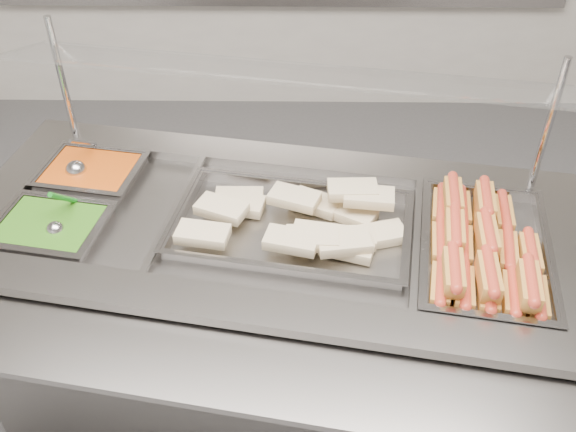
{
  "coord_description": "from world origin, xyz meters",
  "views": [
    {
      "loc": [
        0.09,
        -0.88,
        1.87
      ],
      "look_at": [
        0.08,
        0.42,
        0.81
      ],
      "focal_mm": 40.0,
      "sensor_mm": 36.0,
      "label": 1
    }
  ],
  "objects_px": {
    "pan_wraps": "(291,229)",
    "ladle": "(77,169)",
    "pan_hotdogs": "(483,257)",
    "steam_counter": "(274,321)",
    "sneeze_guard": "(285,76)",
    "serving_spoon": "(57,224)"
  },
  "relations": [
    {
      "from": "sneeze_guard",
      "to": "pan_hotdogs",
      "type": "xyz_separation_m",
      "value": [
        0.51,
        -0.29,
        -0.36
      ]
    },
    {
      "from": "steam_counter",
      "to": "sneeze_guard",
      "type": "xyz_separation_m",
      "value": [
        0.03,
        0.19,
        0.72
      ]
    },
    {
      "from": "sneeze_guard",
      "to": "serving_spoon",
      "type": "xyz_separation_m",
      "value": [
        -0.59,
        -0.23,
        -0.31
      ]
    },
    {
      "from": "steam_counter",
      "to": "pan_hotdogs",
      "type": "xyz_separation_m",
      "value": [
        0.54,
        -0.1,
        0.36
      ]
    },
    {
      "from": "steam_counter",
      "to": "sneeze_guard",
      "type": "distance_m",
      "value": 0.74
    },
    {
      "from": "sneeze_guard",
      "to": "pan_hotdogs",
      "type": "relative_size",
      "value": 2.79
    },
    {
      "from": "steam_counter",
      "to": "ladle",
      "type": "bearing_deg",
      "value": 159.14
    },
    {
      "from": "steam_counter",
      "to": "ladle",
      "type": "relative_size",
      "value": 10.45
    },
    {
      "from": "pan_wraps",
      "to": "ladle",
      "type": "distance_m",
      "value": 0.67
    },
    {
      "from": "pan_hotdogs",
      "to": "ladle",
      "type": "xyz_separation_m",
      "value": [
        -1.12,
        0.32,
        0.04
      ]
    },
    {
      "from": "pan_wraps",
      "to": "steam_counter",
      "type": "bearing_deg",
      "value": 169.93
    },
    {
      "from": "pan_hotdogs",
      "to": "sneeze_guard",
      "type": "bearing_deg",
      "value": 150.65
    },
    {
      "from": "pan_wraps",
      "to": "ladle",
      "type": "height_order",
      "value": "ladle"
    },
    {
      "from": "pan_hotdogs",
      "to": "serving_spoon",
      "type": "relative_size",
      "value": 3.52
    },
    {
      "from": "pan_wraps",
      "to": "ladle",
      "type": "bearing_deg",
      "value": 159.99
    },
    {
      "from": "ladle",
      "to": "pan_wraps",
      "type": "bearing_deg",
      "value": -20.01
    },
    {
      "from": "sneeze_guard",
      "to": "steam_counter",
      "type": "bearing_deg",
      "value": -100.06
    },
    {
      "from": "pan_hotdogs",
      "to": "ladle",
      "type": "relative_size",
      "value": 3.15
    },
    {
      "from": "pan_hotdogs",
      "to": "pan_wraps",
      "type": "bearing_deg",
      "value": 169.93
    },
    {
      "from": "ladle",
      "to": "serving_spoon",
      "type": "distance_m",
      "value": 0.26
    },
    {
      "from": "steam_counter",
      "to": "sneeze_guard",
      "type": "relative_size",
      "value": 1.19
    },
    {
      "from": "ladle",
      "to": "sneeze_guard",
      "type": "bearing_deg",
      "value": -2.75
    }
  ]
}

